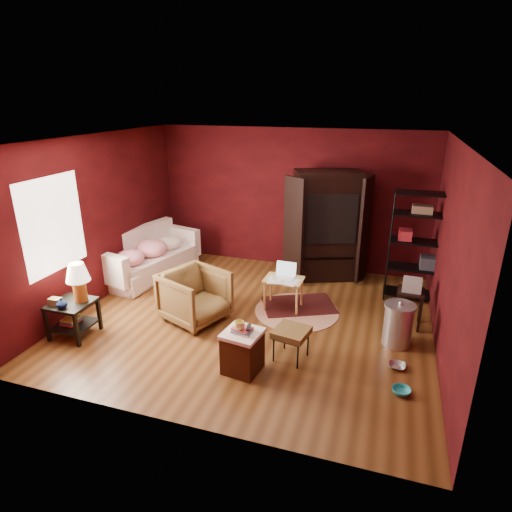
{
  "coord_description": "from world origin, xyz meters",
  "views": [
    {
      "loc": [
        1.93,
        -5.79,
        3.37
      ],
      "look_at": [
        0.0,
        0.2,
        1.0
      ],
      "focal_mm": 30.0,
      "sensor_mm": 36.0,
      "label": 1
    }
  ],
  "objects": [
    {
      "name": "mug",
      "position": [
        0.3,
        -1.41,
        0.7
      ],
      "size": [
        0.15,
        0.12,
        0.13
      ],
      "primitive_type": "imported",
      "rotation": [
        0.0,
        0.0,
        -0.12
      ],
      "color": "#F1E176",
      "rests_on": "hamper"
    },
    {
      "name": "tv_armoire",
      "position": [
        0.81,
        2.03,
        1.09
      ],
      "size": [
        1.54,
        1.2,
        2.09
      ],
      "rotation": [
        0.0,
        0.0,
        0.36
      ],
      "color": "black",
      "rests_on": "ground"
    },
    {
      "name": "pet_bowl_turquoise",
      "position": [
        2.3,
        -1.22,
        0.11
      ],
      "size": [
        0.23,
        0.14,
        0.22
      ],
      "primitive_type": "imported",
      "rotation": [
        0.0,
        0.0,
        -0.33
      ],
      "color": "#29B3C0",
      "rests_on": "ground"
    },
    {
      "name": "sofa",
      "position": [
        -2.45,
        0.97,
        0.37
      ],
      "size": [
        0.77,
        1.96,
        0.75
      ],
      "primitive_type": "imported",
      "rotation": [
        0.0,
        0.0,
        1.46
      ],
      "color": "white",
      "rests_on": "ground"
    },
    {
      "name": "vase",
      "position": [
        -2.34,
        -1.49,
        0.62
      ],
      "size": [
        0.19,
        0.19,
        0.15
      ],
      "primitive_type": "imported",
      "rotation": [
        0.0,
        0.0,
        -0.28
      ],
      "color": "#0C193F",
      "rests_on": "side_table"
    },
    {
      "name": "side_table",
      "position": [
        -2.3,
        -1.25,
        0.68
      ],
      "size": [
        0.58,
        0.58,
        1.13
      ],
      "rotation": [
        0.0,
        0.0,
        0.02
      ],
      "color": "black",
      "rests_on": "ground"
    },
    {
      "name": "footstool",
      "position": [
        0.86,
        -0.91,
        0.39
      ],
      "size": [
        0.51,
        0.51,
        0.45
      ],
      "rotation": [
        0.0,
        0.0,
        -0.19
      ],
      "color": "black",
      "rests_on": "ground"
    },
    {
      "name": "sofa_cushions",
      "position": [
        -2.46,
        0.97,
        0.43
      ],
      "size": [
        1.3,
        2.23,
        0.88
      ],
      "rotation": [
        0.0,
        0.0,
        -0.24
      ],
      "color": "white",
      "rests_on": "sofa"
    },
    {
      "name": "trash_can",
      "position": [
        2.22,
        -0.09,
        0.32
      ],
      "size": [
        0.5,
        0.5,
        0.69
      ],
      "rotation": [
        0.0,
        0.0,
        0.17
      ],
      "color": "silver",
      "rests_on": "ground"
    },
    {
      "name": "room",
      "position": [
        -0.04,
        -0.01,
        1.4
      ],
      "size": [
        5.54,
        5.04,
        2.84
      ],
      "color": "brown",
      "rests_on": "ground"
    },
    {
      "name": "rug_round",
      "position": [
        0.63,
        0.44,
        0.01
      ],
      "size": [
        1.5,
        1.5,
        0.01
      ],
      "rotation": [
        0.0,
        0.0,
        -0.08
      ],
      "color": "beige",
      "rests_on": "ground"
    },
    {
      "name": "rug_oriental",
      "position": [
        0.62,
        0.65,
        0.02
      ],
      "size": [
        1.42,
        1.23,
        0.01
      ],
      "rotation": [
        0.0,
        0.0,
        0.45
      ],
      "color": "#541616",
      "rests_on": "ground"
    },
    {
      "name": "armchair",
      "position": [
        -0.84,
        -0.32,
        0.45
      ],
      "size": [
        1.09,
        1.12,
        0.9
      ],
      "primitive_type": "imported",
      "rotation": [
        0.0,
        0.0,
        1.19
      ],
      "color": "black",
      "rests_on": "ground"
    },
    {
      "name": "laptop_desk",
      "position": [
        0.39,
        0.5,
        0.48
      ],
      "size": [
        0.64,
        0.5,
        0.78
      ],
      "rotation": [
        0.0,
        0.0,
        -0.02
      ],
      "color": "#FFD274",
      "rests_on": "ground"
    },
    {
      "name": "pet_bowl_steel",
      "position": [
        2.24,
        -0.69,
        0.11
      ],
      "size": [
        0.23,
        0.08,
        0.22
      ],
      "primitive_type": "imported",
      "rotation": [
        0.0,
        0.0,
        -0.11
      ],
      "color": "#B3B7BA",
      "rests_on": "ground"
    },
    {
      "name": "hamper",
      "position": [
        0.32,
        -1.36,
        0.3
      ],
      "size": [
        0.52,
        0.52,
        0.65
      ],
      "rotation": [
        0.0,
        0.0,
        -0.14
      ],
      "color": "#472210",
      "rests_on": "ground"
    },
    {
      "name": "small_stand",
      "position": [
        2.37,
        0.54,
        0.59
      ],
      "size": [
        0.41,
        0.41,
        0.78
      ],
      "rotation": [
        0.0,
        0.0,
        -0.06
      ],
      "color": "black",
      "rests_on": "ground"
    },
    {
      "name": "wire_shelving",
      "position": [
        2.45,
        1.54,
        1.05
      ],
      "size": [
        0.93,
        0.41,
        1.91
      ],
      "rotation": [
        0.0,
        0.0,
        0.0
      ],
      "color": "black",
      "rests_on": "ground"
    }
  ]
}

